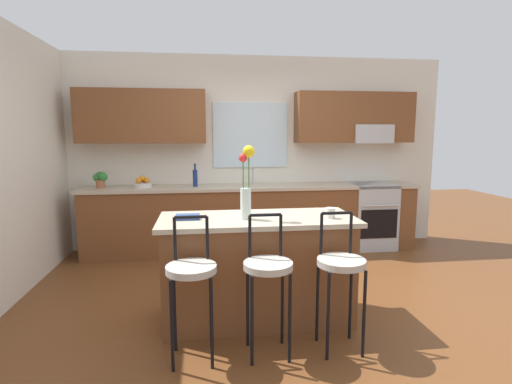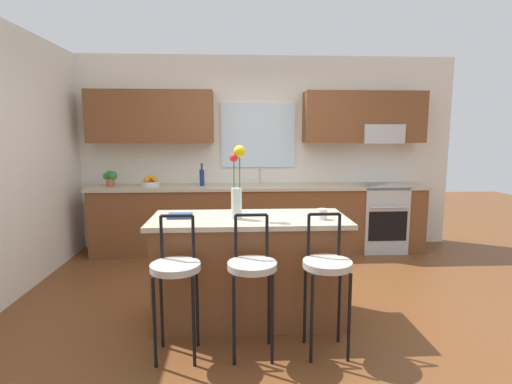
{
  "view_description": "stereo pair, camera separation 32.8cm",
  "coord_description": "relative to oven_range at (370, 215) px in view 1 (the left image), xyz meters",
  "views": [
    {
      "loc": [
        -0.67,
        -3.69,
        1.63
      ],
      "look_at": [
        -0.11,
        0.55,
        1.0
      ],
      "focal_mm": 28.02,
      "sensor_mm": 36.0,
      "label": 1
    },
    {
      "loc": [
        -0.34,
        -3.72,
        1.63
      ],
      "look_at": [
        -0.11,
        0.55,
        1.0
      ],
      "focal_mm": 28.02,
      "sensor_mm": 36.0,
      "label": 2
    }
  ],
  "objects": [
    {
      "name": "bar_stool_far",
      "position": [
        -1.37,
        -2.62,
        0.18
      ],
      "size": [
        0.36,
        0.36,
        1.04
      ],
      "color": "black",
      "rests_on": "ground"
    },
    {
      "name": "sink_faucet",
      "position": [
        -1.68,
        0.17,
        0.6
      ],
      "size": [
        0.02,
        0.13,
        0.23
      ],
      "color": "#B7BABC",
      "rests_on": "counter_run"
    },
    {
      "name": "kitchen_island",
      "position": [
        -1.92,
        -2.05,
        0.0
      ],
      "size": [
        1.68,
        0.71,
        0.92
      ],
      "color": "brown",
      "rests_on": "ground"
    },
    {
      "name": "back_wall_assembly",
      "position": [
        -1.67,
        0.31,
        1.05
      ],
      "size": [
        5.6,
        0.5,
        2.7
      ],
      "color": "silver",
      "rests_on": "ground"
    },
    {
      "name": "flower_vase",
      "position": [
        -2.02,
        -2.11,
        0.76
      ],
      "size": [
        0.13,
        0.1,
        0.61
      ],
      "color": "silver",
      "rests_on": "kitchen_island"
    },
    {
      "name": "bar_stool_middle",
      "position": [
        -1.92,
        -2.62,
        0.18
      ],
      "size": [
        0.36,
        0.36,
        1.04
      ],
      "color": "black",
      "rests_on": "ground"
    },
    {
      "name": "mug_ceramic",
      "position": [
        -1.31,
        -2.17,
        0.51
      ],
      "size": [
        0.08,
        0.08,
        0.09
      ],
      "primitive_type": "cylinder",
      "color": "silver",
      "rests_on": "kitchen_island"
    },
    {
      "name": "fruit_bowl_oranges",
      "position": [
        -3.18,
        0.03,
        0.51
      ],
      "size": [
        0.24,
        0.24,
        0.16
      ],
      "color": "silver",
      "rests_on": "counter_run"
    },
    {
      "name": "cookbook",
      "position": [
        -2.51,
        -2.04,
        0.48
      ],
      "size": [
        0.2,
        0.15,
        0.03
      ],
      "primitive_type": "cube",
      "color": "navy",
      "rests_on": "kitchen_island"
    },
    {
      "name": "bottle_olive_oil",
      "position": [
        -2.48,
        0.02,
        0.58
      ],
      "size": [
        0.06,
        0.06,
        0.31
      ],
      "color": "navy",
      "rests_on": "counter_run"
    },
    {
      "name": "oven_range",
      "position": [
        0.0,
        0.0,
        0.0
      ],
      "size": [
        0.6,
        0.64,
        0.92
      ],
      "color": "#B7BABC",
      "rests_on": "ground"
    },
    {
      "name": "bar_stool_near",
      "position": [
        -2.47,
        -2.62,
        0.18
      ],
      "size": [
        0.36,
        0.36,
        1.04
      ],
      "color": "black",
      "rests_on": "ground"
    },
    {
      "name": "potted_plant_small",
      "position": [
        -3.7,
        0.02,
        0.59
      ],
      "size": [
        0.19,
        0.13,
        0.22
      ],
      "color": "#9E5B3D",
      "rests_on": "counter_run"
    },
    {
      "name": "counter_run",
      "position": [
        -1.7,
        0.02,
        0.01
      ],
      "size": [
        4.56,
        0.64,
        0.92
      ],
      "color": "brown",
      "rests_on": "ground"
    },
    {
      "name": "ground_plane",
      "position": [
        -1.7,
        -1.68,
        -0.46
      ],
      "size": [
        14.0,
        14.0,
        0.0
      ],
      "primitive_type": "plane",
      "color": "brown"
    }
  ]
}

